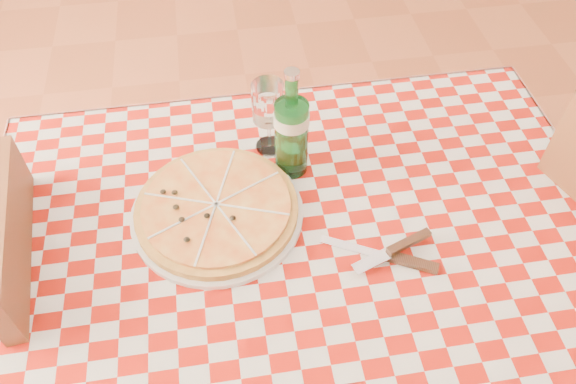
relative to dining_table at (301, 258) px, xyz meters
name	(u,v)px	position (x,y,z in m)	size (l,w,h in m)	color
dining_table	(301,258)	(0.00, 0.00, 0.00)	(1.20, 0.80, 0.75)	brown
tablecloth	(302,233)	(0.00, 0.00, 0.09)	(1.30, 0.90, 0.01)	#991209
chair_far	(16,323)	(-0.66, 0.02, -0.15)	(0.44, 0.44, 0.89)	brown
pizza_plate	(217,208)	(-0.17, 0.07, 0.12)	(0.36, 0.36, 0.05)	gold
water_bottle	(291,124)	(0.01, 0.18, 0.23)	(0.08, 0.08, 0.27)	#196628
wine_glass	(269,118)	(-0.03, 0.25, 0.19)	(0.07, 0.07, 0.18)	white
cutlery	(388,254)	(0.16, -0.09, 0.11)	(0.25, 0.21, 0.03)	silver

